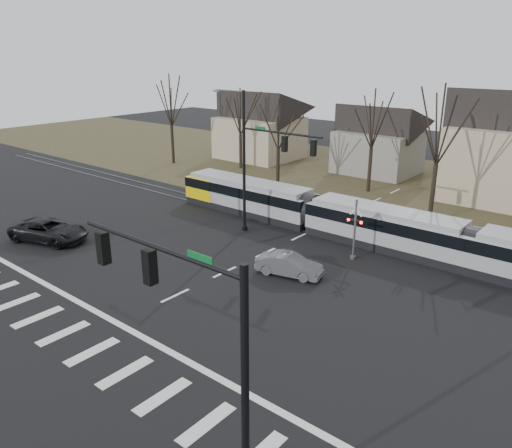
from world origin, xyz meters
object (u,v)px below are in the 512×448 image
Objects in this scene: tram at (383,226)px; sedan at (289,265)px; suv at (49,230)px; rail_crossing_signal at (355,231)px.

tram is 8.54× the size of sedan.
tram reaches higher than suv.
sedan is 1.06× the size of rail_crossing_signal.
sedan is 0.69× the size of suv.
rail_crossing_signal reaches higher than sedan.
sedan is at bearing -110.58° from rail_crossing_signal.
sedan is 5.10m from rail_crossing_signal.
suv is (-16.42, -6.13, 0.12)m from sedan.
tram is 23.27m from suv.
rail_crossing_signal is at bearing -34.88° from sedan.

